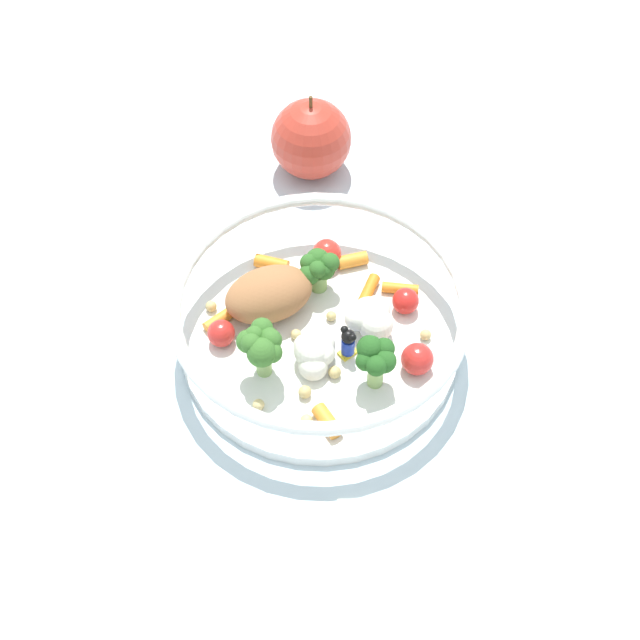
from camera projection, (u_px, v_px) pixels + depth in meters
name	position (u px, v px, depth m)	size (l,w,h in m)	color
ground_plane	(311.00, 332.00, 0.83)	(2.40, 2.40, 0.00)	silver
food_container	(318.00, 319.00, 0.80)	(0.26, 0.26, 0.07)	white
loose_apple	(311.00, 139.00, 0.93)	(0.08, 0.08, 0.09)	#BC3828
folded_napkin	(415.00, 569.00, 0.69)	(0.11, 0.12, 0.01)	silver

